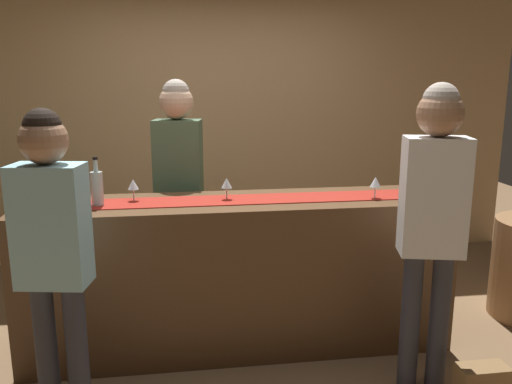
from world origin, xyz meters
The scene contains 13 objects.
ground_plane centered at (0.00, 0.00, 0.00)m, with size 10.00×10.00×0.00m, color brown.
back_wall centered at (0.00, 1.90, 1.45)m, with size 6.00×0.12×2.90m, color tan.
bar_counter centered at (0.00, 0.00, 0.50)m, with size 2.74×0.60×1.00m, color #543821.
counter_runner_cloth centered at (0.00, 0.00, 1.00)m, with size 2.60×0.28×0.01m, color maroon.
wine_bottle_clear centered at (-0.87, -0.02, 1.12)m, with size 0.07×0.07×0.30m.
wine_bottle_green centered at (1.22, -0.04, 1.12)m, with size 0.07×0.07×0.30m.
wine_glass_near_customer centered at (-0.07, 0.02, 1.11)m, with size 0.07×0.07×0.14m.
wine_glass_mid_counter centered at (-0.66, 0.06, 1.11)m, with size 0.07×0.07×0.14m.
wine_glass_far_end centered at (0.88, -0.09, 1.11)m, with size 0.07×0.07×0.14m.
bartender centered at (-0.37, 0.58, 1.10)m, with size 0.37×0.26×1.76m.
customer_sipping centered at (0.99, -0.65, 1.09)m, with size 0.38×0.27×1.75m.
customer_browsing centered at (-0.99, -0.68, 1.00)m, with size 0.37×0.26×1.64m.
handbag centered at (1.25, -0.85, 0.11)m, with size 0.28×0.14×0.22m, color olive.
Camera 1 is at (-0.36, -3.27, 1.79)m, focal length 37.17 mm.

